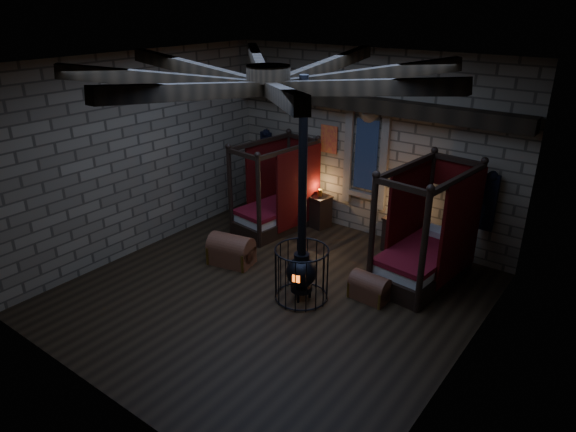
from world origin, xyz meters
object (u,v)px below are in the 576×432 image
Objects in this scene: bed_right at (425,253)px; trunk_left at (231,251)px; stove at (302,269)px; bed_left at (277,207)px; trunk_right at (370,288)px.

bed_right reaches higher than trunk_left.
bed_right is 2.54m from stove.
bed_right is 2.31× the size of trunk_left.
bed_left is 0.53× the size of stove.
trunk_right is 0.18× the size of stove.
bed_right is (3.81, -0.21, 0.05)m from bed_left.
trunk_right is (2.98, 0.51, -0.06)m from trunk_left.
trunk_right is at bearing -2.10° from trunk_left.
stove is (2.30, -2.25, 0.10)m from bed_left.
bed_left is 3.66m from trunk_right.
bed_left reaches higher than trunk_left.
trunk_left is at bearing 159.20° from stove.
trunk_right is at bearing 21.82° from stove.
trunk_left is at bearing -146.37° from bed_right.
bed_left is at bearing -177.10° from bed_right.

